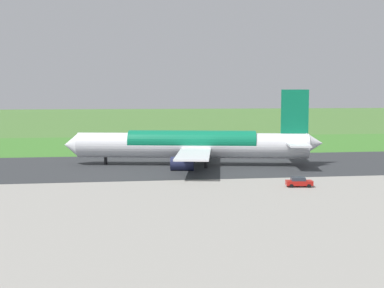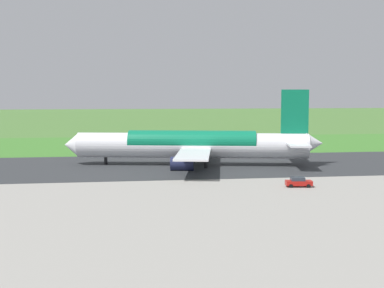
{
  "view_description": "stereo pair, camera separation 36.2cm",
  "coord_description": "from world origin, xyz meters",
  "px_view_note": "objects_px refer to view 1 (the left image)",
  "views": [
    {
      "loc": [
        22.19,
        109.97,
        15.1
      ],
      "look_at": [
        6.11,
        0.0,
        4.5
      ],
      "focal_mm": 50.19,
      "sensor_mm": 36.0,
      "label": 1
    },
    {
      "loc": [
        21.83,
        110.02,
        15.1
      ],
      "look_at": [
        6.11,
        0.0,
        4.5
      ],
      "focal_mm": 50.19,
      "sensor_mm": 36.0,
      "label": 2
    }
  ],
  "objects_px": {
    "traffic_cone_orange": "(144,148)",
    "no_stopping_sign": "(163,144)",
    "airliner_main": "(194,145)",
    "service_car_followme": "(299,182)"
  },
  "relations": [
    {
      "from": "airliner_main",
      "to": "service_car_followme",
      "type": "relative_size",
      "value": 12.19
    },
    {
      "from": "airliner_main",
      "to": "traffic_cone_orange",
      "type": "xyz_separation_m",
      "value": [
        8.44,
        -34.91,
        -4.08
      ]
    },
    {
      "from": "traffic_cone_orange",
      "to": "no_stopping_sign",
      "type": "bearing_deg",
      "value": -178.2
    },
    {
      "from": "service_car_followme",
      "to": "traffic_cone_orange",
      "type": "relative_size",
      "value": 8.03
    },
    {
      "from": "airliner_main",
      "to": "no_stopping_sign",
      "type": "height_order",
      "value": "airliner_main"
    },
    {
      "from": "airliner_main",
      "to": "service_car_followme",
      "type": "distance_m",
      "value": 31.1
    },
    {
      "from": "airliner_main",
      "to": "no_stopping_sign",
      "type": "distance_m",
      "value": 35.34
    },
    {
      "from": "no_stopping_sign",
      "to": "traffic_cone_orange",
      "type": "xyz_separation_m",
      "value": [
        5.29,
        0.17,
        -1.06
      ]
    },
    {
      "from": "traffic_cone_orange",
      "to": "airliner_main",
      "type": "bearing_deg",
      "value": 103.59
    },
    {
      "from": "no_stopping_sign",
      "to": "service_car_followme",
      "type": "bearing_deg",
      "value": 104.26
    }
  ]
}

